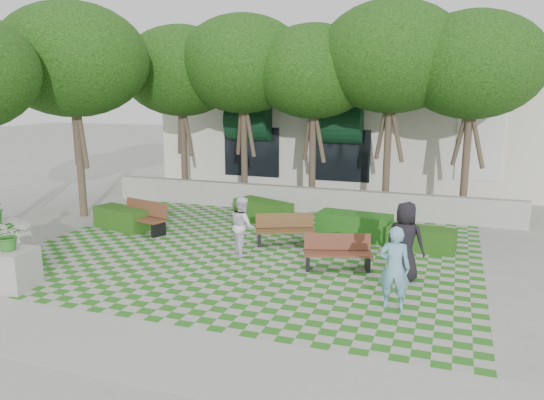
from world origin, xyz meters
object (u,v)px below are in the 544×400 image
at_px(hedge_west, 122,218).
at_px(planter_front, 11,261).
at_px(hedge_midright, 354,226).
at_px(person_white, 243,225).
at_px(bench_west, 142,217).
at_px(person_blue, 394,268).
at_px(person_dark, 405,241).
at_px(hedge_east, 421,239).
at_px(bench_mid, 285,230).
at_px(bench_east, 338,253).
at_px(hedge_midleft, 263,211).

relative_size(hedge_west, planter_front, 1.21).
bearing_deg(hedge_midright, person_white, -135.69).
bearing_deg(bench_west, hedge_west, -172.46).
height_order(person_blue, person_dark, person_dark).
bearing_deg(hedge_midright, hedge_east, -15.27).
xyz_separation_m(bench_mid, planter_front, (-4.67, -5.27, 0.22)).
distance_m(hedge_west, person_blue, 9.59).
bearing_deg(person_blue, bench_east, -54.75).
distance_m(bench_west, hedge_midleft, 3.96).
bearing_deg(hedge_west, person_white, -14.29).
xyz_separation_m(bench_west, hedge_midleft, (3.12, 2.43, -0.10)).
bearing_deg(hedge_west, bench_west, -9.02).
distance_m(bench_west, person_white, 3.97).
relative_size(bench_west, hedge_midleft, 0.94).
relative_size(bench_mid, bench_west, 0.91).
xyz_separation_m(hedge_midright, hedge_midleft, (-3.25, 0.99, -0.02)).
bearing_deg(bench_mid, hedge_midleft, 100.65).
distance_m(hedge_east, hedge_west, 9.20).
distance_m(bench_mid, hedge_midright, 2.16).
relative_size(hedge_east, hedge_midleft, 0.88).
xyz_separation_m(bench_east, person_white, (-2.68, 0.37, 0.37)).
relative_size(bench_west, person_dark, 1.04).
distance_m(hedge_east, person_white, 4.95).
bearing_deg(hedge_midleft, planter_front, -112.93).
bearing_deg(hedge_east, person_dark, -95.21).
relative_size(hedge_east, planter_front, 1.14).
height_order(hedge_midright, hedge_midleft, hedge_midright).
distance_m(person_dark, person_white, 4.33).
height_order(bench_mid, person_dark, person_dark).
bearing_deg(person_dark, hedge_midright, -48.43).
bearing_deg(person_dark, hedge_east, -83.15).
bearing_deg(person_blue, hedge_east, -96.70).
xyz_separation_m(bench_west, person_white, (3.82, -1.05, 0.33)).
xyz_separation_m(hedge_west, person_dark, (8.93, -1.76, 0.59)).
height_order(hedge_midright, person_white, person_white).
height_order(planter_front, person_white, planter_front).
bearing_deg(hedge_east, planter_front, -144.49).
height_order(bench_east, person_white, person_white).
relative_size(bench_mid, person_white, 1.10).
relative_size(hedge_east, hedge_west, 0.94).
relative_size(bench_west, planter_front, 1.21).
bearing_deg(person_blue, bench_west, -26.09).
bearing_deg(bench_mid, person_white, -145.72).
bearing_deg(hedge_west, hedge_midright, 10.31).
bearing_deg(bench_west, hedge_midleft, 54.47).
height_order(hedge_east, person_dark, person_dark).
xyz_separation_m(bench_east, person_dark, (1.61, -0.21, 0.51)).
xyz_separation_m(hedge_midleft, hedge_west, (-3.95, -2.30, -0.02)).
distance_m(hedge_midleft, person_white, 3.58).
distance_m(planter_front, person_dark, 8.88).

